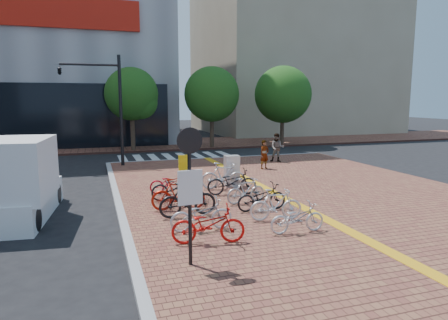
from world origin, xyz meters
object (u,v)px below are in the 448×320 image
object	(u,v)px
bike_6	(297,218)
bike_5	(171,183)
bike_0	(208,225)
yellow_sign	(184,168)
pedestrian_a	(264,155)
bike_7	(276,205)
bike_10	(232,182)
bike_11	(224,176)
bike_3	(178,194)
bike_8	(262,197)
bike_9	(246,191)
box_truck	(16,180)
pedestrian_b	(277,148)
traffic_light_pole	(93,90)
utility_box	(232,171)
bike_1	(201,215)
bike_2	(188,199)
notice_sign	(190,180)
bike_4	(176,187)

from	to	relation	value
bike_6	bike_5	bearing A→B (deg)	24.46
bike_0	yellow_sign	size ratio (longest dim) A/B	1.16
bike_6	pedestrian_a	xyz separation A→B (m)	(3.34, 9.77, 0.34)
bike_7	bike_10	bearing A→B (deg)	10.42
bike_6	bike_11	bearing A→B (deg)	3.70
bike_3	bike_8	xyz separation A→B (m)	(2.64, -0.92, -0.08)
bike_9	bike_11	distance (m)	2.40
bike_8	bike_5	bearing A→B (deg)	33.97
bike_11	box_truck	xyz separation A→B (m)	(-7.48, -1.30, 0.54)
bike_7	pedestrian_a	size ratio (longest dim) A/B	1.08
bike_9	pedestrian_b	world-z (taller)	pedestrian_b
traffic_light_pole	bike_10	bearing A→B (deg)	-60.01
bike_8	utility_box	bearing A→B (deg)	-6.31
traffic_light_pole	pedestrian_b	bearing A→B (deg)	-9.13
bike_7	bike_10	world-z (taller)	bike_10
box_truck	bike_6	bearing A→B (deg)	-30.28
bike_1	bike_6	world-z (taller)	bike_1
bike_1	bike_9	size ratio (longest dim) A/B	1.16
bike_11	yellow_sign	bearing A→B (deg)	129.43
bike_9	box_truck	bearing A→B (deg)	72.58
bike_3	bike_6	xyz separation A→B (m)	(2.67, -3.31, -0.12)
bike_2	utility_box	size ratio (longest dim) A/B	1.41
bike_1	bike_11	bearing A→B (deg)	-22.97
bike_5	bike_10	world-z (taller)	bike_10
bike_0	notice_sign	distance (m)	2.04
bike_10	pedestrian_b	world-z (taller)	pedestrian_b
bike_10	bike_1	bearing A→B (deg)	158.08
traffic_light_pole	bike_3	bearing A→B (deg)	-76.00
bike_7	box_truck	world-z (taller)	box_truck
bike_7	traffic_light_pole	world-z (taller)	traffic_light_pole
bike_4	bike_7	size ratio (longest dim) A/B	1.12
bike_7	pedestrian_a	distance (m)	9.21
bike_0	bike_10	xyz separation A→B (m)	(2.34, 4.81, 0.01)
pedestrian_b	bike_5	bearing A→B (deg)	-112.28
bike_3	bike_5	xyz separation A→B (m)	(0.20, 2.43, -0.11)
bike_1	bike_7	distance (m)	2.43
bike_8	notice_sign	world-z (taller)	notice_sign
bike_4	bike_11	xyz separation A→B (m)	(2.21, 1.09, 0.07)
bike_10	yellow_sign	bearing A→B (deg)	97.40
bike_8	traffic_light_pole	world-z (taller)	traffic_light_pole
bike_0	pedestrian_a	size ratio (longest dim) A/B	1.24
bike_7	pedestrian_b	world-z (taller)	pedestrian_b
bike_2	pedestrian_b	distance (m)	11.93
bike_2	bike_0	bearing A→B (deg)	175.49
bike_9	yellow_sign	distance (m)	2.49
bike_11	utility_box	world-z (taller)	utility_box
pedestrian_a	yellow_sign	size ratio (longest dim) A/B	0.94
bike_0	box_truck	distance (m)	6.88
bike_1	bike_4	xyz separation A→B (m)	(0.03, 3.72, 0.02)
bike_4	bike_7	bearing A→B (deg)	-148.19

